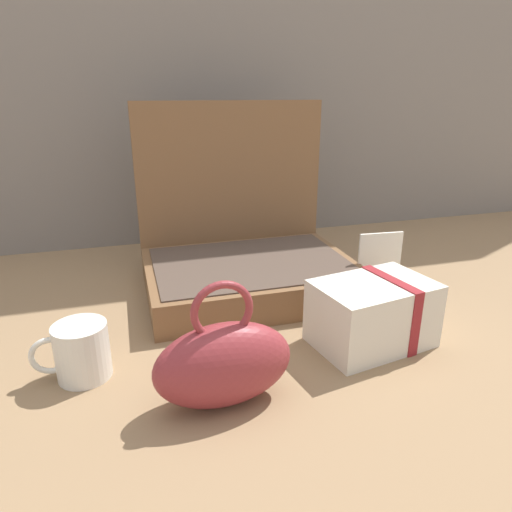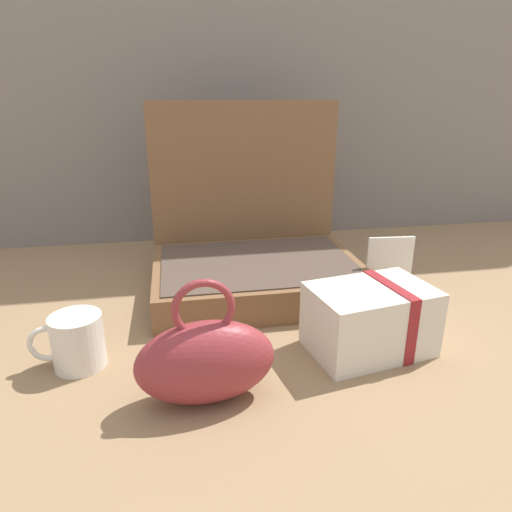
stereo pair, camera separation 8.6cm
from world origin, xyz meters
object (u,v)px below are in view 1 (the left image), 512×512
at_px(open_suitcase, 245,249).
at_px(cream_toiletry_bag, 374,313).
at_px(info_card_left, 379,262).
at_px(coffee_mug, 81,351).
at_px(teal_pouch_handbag, 224,363).

xyz_separation_m(open_suitcase, cream_toiletry_bag, (0.15, -0.33, -0.03)).
height_order(open_suitcase, info_card_left, open_suitcase).
distance_m(coffee_mug, info_card_left, 0.65).
xyz_separation_m(teal_pouch_handbag, cream_toiletry_bag, (0.29, 0.09, -0.01)).
bearing_deg(info_card_left, coffee_mug, -160.94).
height_order(open_suitcase, cream_toiletry_bag, open_suitcase).
bearing_deg(cream_toiletry_bag, open_suitcase, 114.46).
height_order(open_suitcase, teal_pouch_handbag, open_suitcase).
xyz_separation_m(teal_pouch_handbag, coffee_mug, (-0.20, 0.13, -0.02)).
bearing_deg(coffee_mug, teal_pouch_handbag, -32.24).
relative_size(open_suitcase, teal_pouch_handbag, 2.21).
xyz_separation_m(cream_toiletry_bag, info_card_left, (0.13, 0.20, 0.01)).
bearing_deg(teal_pouch_handbag, open_suitcase, 70.87).
bearing_deg(teal_pouch_handbag, cream_toiletry_bag, 16.98).
distance_m(teal_pouch_handbag, cream_toiletry_bag, 0.31).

